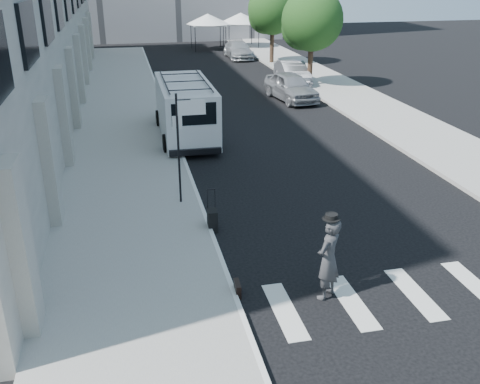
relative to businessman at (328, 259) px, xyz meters
name	(u,v)px	position (x,y,z in m)	size (l,w,h in m)	color
ground	(288,244)	(-0.10, 2.65, -1.00)	(120.00, 120.00, 0.00)	black
sidewalk_left	(122,110)	(-4.35, 18.65, -0.93)	(4.50, 48.00, 0.15)	gray
sidewalk_right	(330,85)	(8.90, 22.65, -0.93)	(4.00, 56.00, 0.15)	gray
sign_pole	(185,126)	(-2.47, 5.86, 1.65)	(1.03, 0.07, 3.50)	black
tree_near	(310,22)	(7.39, 22.81, 2.97)	(3.80, 3.83, 6.03)	black
tree_far	(271,11)	(7.39, 31.81, 2.97)	(3.80, 3.83, 6.03)	black
tent_left	(208,19)	(3.90, 40.65, 1.71)	(4.00, 4.00, 3.20)	black
tent_right	(241,18)	(7.10, 41.15, 1.71)	(4.00, 4.00, 3.20)	black
businessman	(328,259)	(0.00, 0.00, 0.00)	(0.73, 0.48, 2.00)	#353537
briefcase	(237,289)	(-2.00, 0.49, -0.83)	(0.12, 0.44, 0.34)	black
suitcase	(212,220)	(-2.00, 3.94, -0.68)	(0.30, 0.45, 1.22)	black
cargo_van	(185,109)	(-1.60, 13.39, 0.28)	(2.40, 6.69, 2.49)	silver
parked_car_a	(291,87)	(5.21, 19.34, -0.22)	(1.84, 4.58, 1.56)	gray
parked_car_b	(292,73)	(6.70, 23.75, -0.27)	(1.55, 4.45, 1.47)	slate
parked_car_c	(238,50)	(5.54, 35.06, -0.31)	(1.93, 4.75, 1.38)	#9A9EA1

